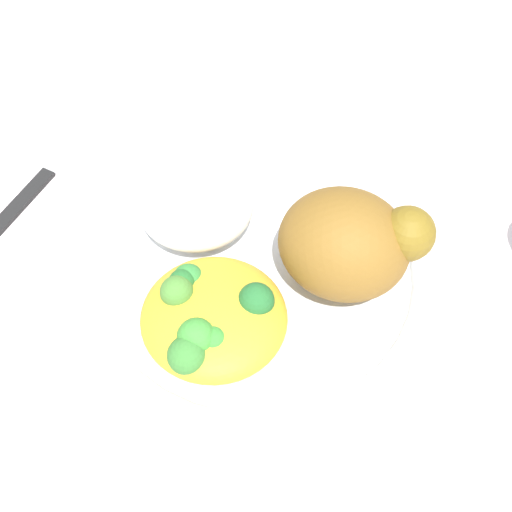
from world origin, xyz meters
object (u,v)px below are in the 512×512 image
object	(u,v)px
plate	(256,271)
rice_pile	(195,203)
fork	(84,200)
knife	(49,171)
roasted_chicken	(349,243)
mac_cheese_with_broccoli	(211,317)

from	to	relation	value
plate	rice_pile	size ratio (longest dim) A/B	2.86
fork	knife	bearing A→B (deg)	157.90
roasted_chicken	fork	size ratio (longest dim) A/B	0.73
roasted_chicken	knife	bearing A→B (deg)	174.45
knife	mac_cheese_with_broccoli	bearing A→B (deg)	-27.81
rice_pile	fork	world-z (taller)	rice_pile
knife	roasted_chicken	bearing A→B (deg)	-5.55
roasted_chicken	mac_cheese_with_broccoli	bearing A→B (deg)	-133.68
rice_pile	knife	size ratio (longest dim) A/B	0.46
plate	mac_cheese_with_broccoli	bearing A→B (deg)	-98.47
roasted_chicken	mac_cheese_with_broccoli	distance (m)	0.11
roasted_chicken	fork	bearing A→B (deg)	177.87
rice_pile	fork	bearing A→B (deg)	-179.78
plate	mac_cheese_with_broccoli	xyz separation A→B (m)	(-0.01, -0.06, 0.03)
roasted_chicken	fork	xyz separation A→B (m)	(-0.22, 0.01, -0.06)
mac_cheese_with_broccoli	fork	distance (m)	0.18
roasted_chicken	rice_pile	size ratio (longest dim) A/B	1.18
fork	rice_pile	bearing A→B (deg)	0.22
plate	knife	bearing A→B (deg)	168.90
rice_pile	mac_cheese_with_broccoli	distance (m)	0.10
mac_cheese_with_broccoli	knife	distance (m)	0.22
roasted_chicken	mac_cheese_with_broccoli	world-z (taller)	roasted_chicken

